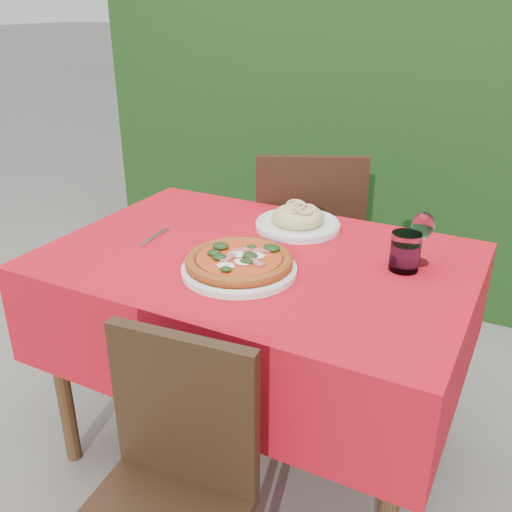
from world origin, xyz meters
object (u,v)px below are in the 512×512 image
at_px(chair_far, 308,244).
at_px(water_glass, 405,253).
at_px(chair_near, 168,485).
at_px(fork, 152,239).
at_px(pasta_plate, 298,220).
at_px(pizza_plate, 239,264).
at_px(wine_glass, 423,228).

height_order(chair_far, water_glass, chair_far).
bearing_deg(chair_near, chair_far, 93.20).
distance_m(water_glass, fork, 0.79).
distance_m(chair_far, water_glass, 0.77).
distance_m(chair_far, pasta_plate, 0.45).
bearing_deg(chair_far, chair_near, 74.07).
relative_size(chair_far, water_glass, 8.33).
relative_size(chair_near, pasta_plate, 2.81).
relative_size(pasta_plate, water_glass, 2.56).
bearing_deg(pizza_plate, water_glass, 30.31).
bearing_deg(fork, wine_glass, 8.81).
xyz_separation_m(pasta_plate, fork, (-0.38, -0.31, -0.03)).
relative_size(pasta_plate, wine_glass, 1.81).
distance_m(wine_glass, fork, 0.84).
bearing_deg(water_glass, chair_near, -112.69).
height_order(water_glass, fork, water_glass).
height_order(pasta_plate, wine_glass, wine_glass).
bearing_deg(water_glass, pasta_plate, 158.91).
distance_m(chair_near, fork, 0.80).
relative_size(pizza_plate, wine_glass, 2.36).
bearing_deg(chair_near, wine_glass, 61.63).
xyz_separation_m(chair_near, pasta_plate, (-0.09, 0.89, 0.32)).
bearing_deg(pasta_plate, water_glass, -21.09).
relative_size(pizza_plate, fork, 2.13).
distance_m(chair_near, pasta_plate, 0.95).
bearing_deg(wine_glass, chair_far, 139.47).
height_order(chair_far, wine_glass, chair_far).
bearing_deg(fork, pizza_plate, -18.89).
height_order(chair_near, chair_far, chair_far).
xyz_separation_m(chair_near, wine_glass, (0.34, 0.80, 0.40)).
xyz_separation_m(chair_far, water_glass, (0.50, -0.52, 0.27)).
bearing_deg(pizza_plate, fork, 167.65).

